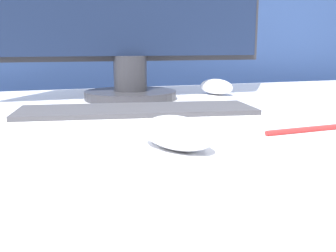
{
  "coord_description": "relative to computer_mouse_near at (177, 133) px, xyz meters",
  "views": [
    {
      "loc": [
        -0.19,
        -0.68,
        0.9
      ],
      "look_at": [
        -0.03,
        -0.21,
        0.8
      ],
      "focal_mm": 42.0,
      "sensor_mm": 36.0,
      "label": 1
    }
  ],
  "objects": [
    {
      "name": "computer_mouse_near",
      "position": [
        0.0,
        0.0,
        0.0
      ],
      "size": [
        0.1,
        0.12,
        0.04
      ],
      "rotation": [
        0.0,
        0.0,
        0.4
      ],
      "color": "white",
      "rests_on": "desk"
    },
    {
      "name": "computer_mouse_far",
      "position": [
        0.29,
        0.49,
        -0.0
      ],
      "size": [
        0.09,
        0.12,
        0.04
      ],
      "rotation": [
        0.0,
        0.0,
        0.32
      ],
      "color": "white",
      "rests_on": "desk"
    },
    {
      "name": "keyboard",
      "position": [
        -0.0,
        0.19,
        -0.01
      ],
      "size": [
        0.43,
        0.2,
        0.02
      ],
      "rotation": [
        0.0,
        0.0,
        -0.17
      ],
      "color": "white",
      "rests_on": "desk"
    },
    {
      "name": "pen",
      "position": [
        0.22,
        0.03,
        -0.02
      ],
      "size": [
        0.15,
        0.02,
        0.01
      ],
      "rotation": [
        0.0,
        0.0,
        0.05
      ],
      "color": "red",
      "rests_on": "desk"
    },
    {
      "name": "partition_panel",
      "position": [
        0.03,
        0.88,
        -0.23
      ],
      "size": [
        5.0,
        0.03,
        1.13
      ],
      "color": "navy",
      "rests_on": "ground_plane"
    }
  ]
}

